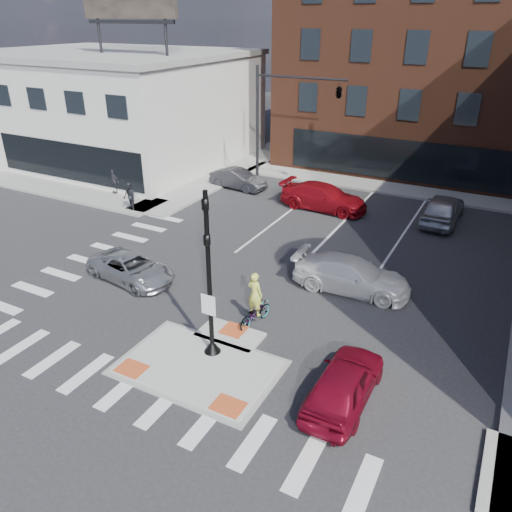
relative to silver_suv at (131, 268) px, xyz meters
The scene contains 18 objects.
ground 7.04m from the silver_suv, 28.36° to the right, with size 120.00×120.00×0.00m, color #28282B.
refuge_island 7.16m from the silver_suv, 30.18° to the right, with size 5.40×4.65×0.13m.
sidewalk_nw 15.98m from the silver_suv, 131.54° to the left, with size 23.50×20.50×0.15m.
sidewalk_n 20.81m from the silver_suv, 63.84° to the left, with size 26.00×3.00×0.15m, color gray.
building_nw 23.25m from the silver_suv, 133.52° to the left, with size 20.40×16.40×14.40m.
building_n 30.94m from the silver_suv, 72.26° to the left, with size 24.40×18.40×15.50m.
building_far_left 48.92m from the silver_suv, 87.45° to the left, with size 10.00×12.00×10.00m, color slate.
signal_pole 7.05m from the silver_suv, 25.44° to the right, with size 0.60×0.60×5.98m.
mast_arm_signal 15.93m from the silver_suv, 79.58° to the left, with size 6.10×2.24×8.00m.
silver_suv is the anchor object (origin of this frame).
red_sedan 11.46m from the silver_suv, 15.38° to the right, with size 1.67×4.15×1.42m, color maroon.
white_pickup 9.80m from the silver_suv, 22.71° to the left, with size 2.06×5.08×1.47m, color silver.
bg_car_dark 13.91m from the silver_suv, 99.64° to the left, with size 1.41×4.04×1.33m, color #27272C.
bg_car_silver 17.83m from the silver_suv, 51.20° to the left, with size 1.95×4.84×1.65m, color silver.
bg_car_red 13.40m from the silver_suv, 71.07° to the left, with size 2.19×5.39×1.56m, color maroon.
cyclist 6.63m from the silver_suv, ahead, with size 0.94×1.87×2.25m.
pedestrian_a 8.87m from the silver_suv, 131.16° to the left, with size 0.82×0.64×1.70m, color black.
pedestrian_b 12.40m from the silver_suv, 135.61° to the left, with size 0.95×0.39×1.61m, color #312B35.
Camera 1 is at (8.14, -11.62, 10.92)m, focal length 35.00 mm.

